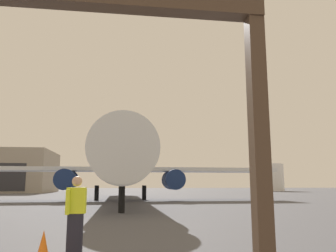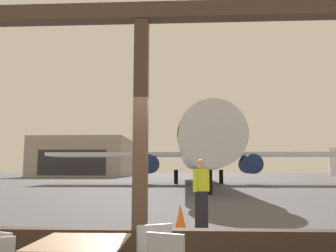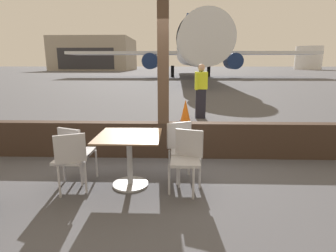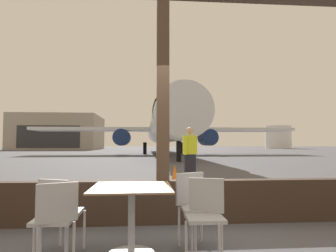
{
  "view_description": "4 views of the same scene",
  "coord_description": "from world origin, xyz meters",
  "px_view_note": "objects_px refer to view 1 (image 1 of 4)",
  "views": [
    {
      "loc": [
        1.94,
        -3.93,
        1.56
      ],
      "look_at": [
        4.17,
        12.02,
        4.32
      ],
      "focal_mm": 36.6,
      "sensor_mm": 36.0,
      "label": 1
    },
    {
      "loc": [
        0.62,
        -4.78,
        1.48
      ],
      "look_at": [
        -0.42,
        16.36,
        4.2
      ],
      "focal_mm": 36.31,
      "sensor_mm": 36.0,
      "label": 2
    },
    {
      "loc": [
        0.24,
        -5.0,
        1.76
      ],
      "look_at": [
        0.1,
        -0.58,
        0.74
      ],
      "focal_mm": 29.03,
      "sensor_mm": 36.0,
      "label": 3
    },
    {
      "loc": [
        -0.28,
        -4.64,
        1.25
      ],
      "look_at": [
        1.41,
        16.95,
        2.6
      ],
      "focal_mm": 31.03,
      "sensor_mm": 36.0,
      "label": 4
    }
  ],
  "objects_px": {
    "distant_hangar": "(2,172)",
    "fuel_storage_tank": "(268,177)",
    "ground_crew_worker": "(76,216)",
    "traffic_cone": "(43,250)",
    "airplane": "(121,167)"
  },
  "relations": [
    {
      "from": "airplane",
      "to": "traffic_cone",
      "type": "distance_m",
      "value": 27.38
    },
    {
      "from": "traffic_cone",
      "to": "distant_hangar",
      "type": "distance_m",
      "value": 68.56
    },
    {
      "from": "traffic_cone",
      "to": "distant_hangar",
      "type": "height_order",
      "value": "distant_hangar"
    },
    {
      "from": "ground_crew_worker",
      "to": "traffic_cone",
      "type": "xyz_separation_m",
      "value": [
        -0.51,
        -0.62,
        -0.57
      ]
    },
    {
      "from": "traffic_cone",
      "to": "fuel_storage_tank",
      "type": "bearing_deg",
      "value": 62.86
    },
    {
      "from": "airplane",
      "to": "distant_hangar",
      "type": "height_order",
      "value": "airplane"
    },
    {
      "from": "airplane",
      "to": "ground_crew_worker",
      "type": "height_order",
      "value": "airplane"
    },
    {
      "from": "distant_hangar",
      "to": "fuel_storage_tank",
      "type": "height_order",
      "value": "distant_hangar"
    },
    {
      "from": "ground_crew_worker",
      "to": "distant_hangar",
      "type": "height_order",
      "value": "distant_hangar"
    },
    {
      "from": "ground_crew_worker",
      "to": "distant_hangar",
      "type": "bearing_deg",
      "value": 108.96
    },
    {
      "from": "distant_hangar",
      "to": "fuel_storage_tank",
      "type": "xyz_separation_m",
      "value": [
        58.71,
        7.45,
        -0.84
      ]
    },
    {
      "from": "airplane",
      "to": "fuel_storage_tank",
      "type": "distance_m",
      "value": 57.53
    },
    {
      "from": "ground_crew_worker",
      "to": "fuel_storage_tank",
      "type": "bearing_deg",
      "value": 62.98
    },
    {
      "from": "ground_crew_worker",
      "to": "fuel_storage_tank",
      "type": "height_order",
      "value": "fuel_storage_tank"
    },
    {
      "from": "airplane",
      "to": "ground_crew_worker",
      "type": "bearing_deg",
      "value": -92.27
    }
  ]
}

